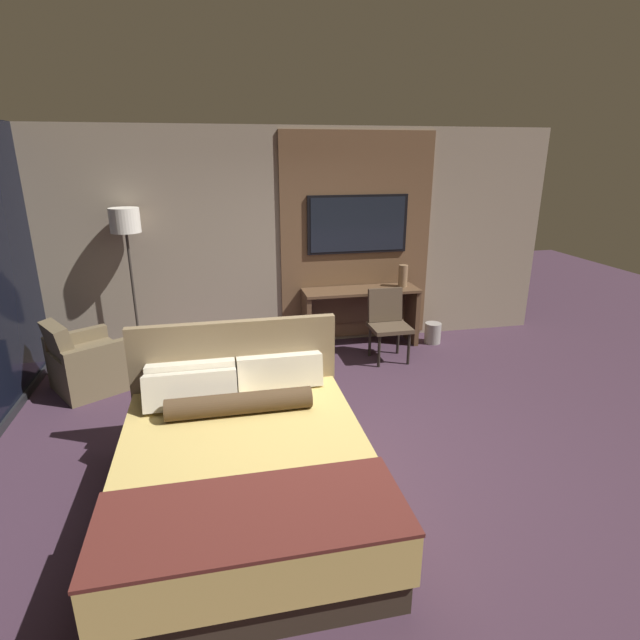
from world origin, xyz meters
The scene contains 10 objects.
ground_plane centered at (0.00, 0.00, 0.00)m, with size 16.00×16.00×0.00m, color #3D2838.
wall_back_tv_panel centered at (0.11, 2.59, 1.40)m, with size 7.20×0.09×2.80m.
bed centered at (-0.82, -0.67, 0.33)m, with size 1.76×2.14×1.12m.
desk centered at (0.92, 2.33, 0.52)m, with size 1.53×0.46×0.78m.
tv centered at (0.92, 2.52, 1.60)m, with size 1.34×0.04×0.75m.
desk_chair centered at (1.13, 1.81, 0.52)m, with size 0.48×0.48×0.88m.
armchair_by_window centered at (-2.37, 1.64, 0.29)m, with size 0.94×0.95×0.82m.
floor_lamp centered at (-1.90, 2.34, 1.59)m, with size 0.34×0.34×1.88m.
vase_tall centered at (1.51, 2.32, 0.93)m, with size 0.12×0.12×0.29m.
waste_bin centered at (1.93, 2.17, 0.14)m, with size 0.22×0.22×0.28m.
Camera 1 is at (-0.93, -3.77, 2.47)m, focal length 28.00 mm.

